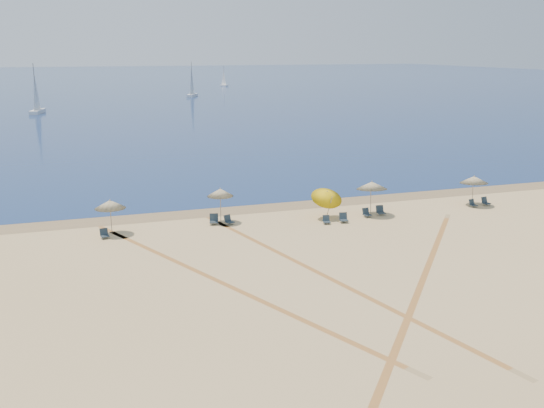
{
  "coord_description": "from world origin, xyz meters",
  "views": [
    {
      "loc": [
        -13.0,
        -20.05,
        12.08
      ],
      "look_at": [
        0.0,
        20.0,
        1.3
      ],
      "focal_mm": 40.22,
      "sensor_mm": 36.0,
      "label": 1
    }
  ],
  "objects_px": {
    "chair_7": "(367,213)",
    "sailboat_0": "(192,86)",
    "chair_5": "(326,220)",
    "chair_8": "(380,211)",
    "umbrella_5": "(474,180)",
    "chair_2": "(104,234)",
    "chair_6": "(344,218)",
    "sailboat_2": "(36,98)",
    "sailboat_1": "(224,80)",
    "umbrella_2": "(220,192)",
    "umbrella_4": "(372,185)",
    "chair_4": "(229,220)",
    "chair_9": "(473,204)",
    "umbrella_1": "(110,204)",
    "chair_3": "(214,220)",
    "umbrella_3": "(327,195)",
    "chair_10": "(485,202)"
  },
  "relations": [
    {
      "from": "chair_5",
      "to": "chair_10",
      "type": "height_order",
      "value": "chair_10"
    },
    {
      "from": "umbrella_1",
      "to": "sailboat_2",
      "type": "distance_m",
      "value": 85.39
    },
    {
      "from": "umbrella_4",
      "to": "chair_9",
      "type": "xyz_separation_m",
      "value": [
        8.66,
        -0.45,
        -1.96
      ]
    },
    {
      "from": "sailboat_2",
      "to": "umbrella_1",
      "type": "bearing_deg",
      "value": -72.78
    },
    {
      "from": "sailboat_0",
      "to": "chair_9",
      "type": "bearing_deg",
      "value": -64.87
    },
    {
      "from": "chair_5",
      "to": "chair_8",
      "type": "height_order",
      "value": "chair_8"
    },
    {
      "from": "umbrella_1",
      "to": "chair_7",
      "type": "height_order",
      "value": "umbrella_1"
    },
    {
      "from": "chair_6",
      "to": "chair_8",
      "type": "distance_m",
      "value": 3.61
    },
    {
      "from": "chair_5",
      "to": "chair_9",
      "type": "height_order",
      "value": "chair_9"
    },
    {
      "from": "chair_7",
      "to": "sailboat_0",
      "type": "relative_size",
      "value": 0.08
    },
    {
      "from": "chair_2",
      "to": "sailboat_1",
      "type": "relative_size",
      "value": 0.11
    },
    {
      "from": "chair_8",
      "to": "sailboat_0",
      "type": "distance_m",
      "value": 119.05
    },
    {
      "from": "umbrella_5",
      "to": "sailboat_1",
      "type": "xyz_separation_m",
      "value": [
        18.34,
        159.71,
        -0.08
      ]
    },
    {
      "from": "umbrella_3",
      "to": "chair_2",
      "type": "bearing_deg",
      "value": 179.85
    },
    {
      "from": "sailboat_0",
      "to": "sailboat_2",
      "type": "xyz_separation_m",
      "value": [
        -36.15,
        -32.51,
        0.19
      ]
    },
    {
      "from": "sailboat_0",
      "to": "sailboat_1",
      "type": "height_order",
      "value": "sailboat_0"
    },
    {
      "from": "chair_4",
      "to": "chair_7",
      "type": "xyz_separation_m",
      "value": [
        10.18,
        -1.24,
        -0.01
      ]
    },
    {
      "from": "umbrella_2",
      "to": "chair_6",
      "type": "distance_m",
      "value": 8.99
    },
    {
      "from": "chair_6",
      "to": "sailboat_2",
      "type": "bearing_deg",
      "value": 116.45
    },
    {
      "from": "umbrella_4",
      "to": "chair_3",
      "type": "xyz_separation_m",
      "value": [
        -11.78,
        1.05,
        -1.9
      ]
    },
    {
      "from": "umbrella_5",
      "to": "sailboat_0",
      "type": "bearing_deg",
      "value": 90.05
    },
    {
      "from": "chair_6",
      "to": "sailboat_2",
      "type": "relative_size",
      "value": 0.08
    },
    {
      "from": "umbrella_5",
      "to": "chair_2",
      "type": "relative_size",
      "value": 3.45
    },
    {
      "from": "chair_4",
      "to": "sailboat_2",
      "type": "bearing_deg",
      "value": 76.37
    },
    {
      "from": "chair_8",
      "to": "sailboat_2",
      "type": "distance_m",
      "value": 90.65
    },
    {
      "from": "chair_2",
      "to": "chair_4",
      "type": "relative_size",
      "value": 0.86
    },
    {
      "from": "chair_8",
      "to": "sailboat_0",
      "type": "height_order",
      "value": "sailboat_0"
    },
    {
      "from": "chair_7",
      "to": "umbrella_2",
      "type": "bearing_deg",
      "value": 162.94
    },
    {
      "from": "umbrella_4",
      "to": "chair_4",
      "type": "relative_size",
      "value": 3.23
    },
    {
      "from": "umbrella_2",
      "to": "chair_9",
      "type": "bearing_deg",
      "value": -5.44
    },
    {
      "from": "sailboat_0",
      "to": "umbrella_5",
      "type": "bearing_deg",
      "value": -64.7
    },
    {
      "from": "chair_7",
      "to": "sailboat_0",
      "type": "distance_m",
      "value": 119.33
    },
    {
      "from": "chair_5",
      "to": "sailboat_0",
      "type": "distance_m",
      "value": 120.43
    },
    {
      "from": "sailboat_2",
      "to": "umbrella_5",
      "type": "bearing_deg",
      "value": -55.54
    },
    {
      "from": "umbrella_4",
      "to": "umbrella_2",
      "type": "bearing_deg",
      "value": 172.68
    },
    {
      "from": "chair_2",
      "to": "sailboat_2",
      "type": "xyz_separation_m",
      "value": [
        -7.89,
        85.82,
        2.57
      ]
    },
    {
      "from": "umbrella_1",
      "to": "chair_2",
      "type": "height_order",
      "value": "umbrella_1"
    },
    {
      "from": "sailboat_0",
      "to": "umbrella_1",
      "type": "bearing_deg",
      "value": -78.03
    },
    {
      "from": "chair_3",
      "to": "umbrella_1",
      "type": "bearing_deg",
      "value": -165.88
    },
    {
      "from": "umbrella_2",
      "to": "umbrella_4",
      "type": "xyz_separation_m",
      "value": [
        11.18,
        -1.44,
        0.05
      ]
    },
    {
      "from": "chair_5",
      "to": "chair_7",
      "type": "distance_m",
      "value": 3.62
    },
    {
      "from": "umbrella_1",
      "to": "chair_4",
      "type": "xyz_separation_m",
      "value": [
        8.03,
        -0.21,
        -1.75
      ]
    },
    {
      "from": "chair_5",
      "to": "sailboat_2",
      "type": "distance_m",
      "value": 90.23
    },
    {
      "from": "umbrella_2",
      "to": "chair_7",
      "type": "xyz_separation_m",
      "value": [
        10.58,
        -1.96,
        -1.89
      ]
    },
    {
      "from": "chair_3",
      "to": "sailboat_2",
      "type": "bearing_deg",
      "value": 113.43
    },
    {
      "from": "umbrella_3",
      "to": "chair_5",
      "type": "xyz_separation_m",
      "value": [
        -0.59,
        -1.32,
        -1.46
      ]
    },
    {
      "from": "chair_5",
      "to": "chair_9",
      "type": "distance_m",
      "value": 12.83
    },
    {
      "from": "umbrella_2",
      "to": "chair_10",
      "type": "relative_size",
      "value": 3.61
    },
    {
      "from": "chair_3",
      "to": "chair_6",
      "type": "height_order",
      "value": "chair_3"
    },
    {
      "from": "umbrella_5",
      "to": "sailboat_0",
      "type": "height_order",
      "value": "sailboat_0"
    }
  ]
}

